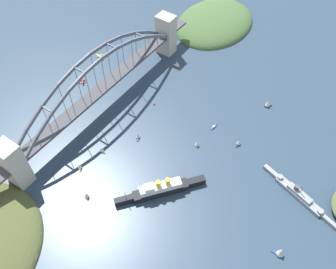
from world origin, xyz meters
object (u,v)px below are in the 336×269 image
(harbor_arch_bridge, at_px, (102,87))
(seaplane_second_in_formation, at_px, (82,81))
(ocean_liner, at_px, (161,189))
(small_boat_9, at_px, (80,167))
(small_boat_4, at_px, (177,64))
(seaplane_taxiing_near_bridge, at_px, (100,56))
(small_boat_10, at_px, (214,127))
(channel_marker_buoy, at_px, (154,104))
(small_boat_6, at_px, (281,252))
(small_boat_3, at_px, (138,135))
(naval_cruiser, at_px, (298,194))
(small_boat_1, at_px, (102,150))
(small_boat_5, at_px, (239,142))
(small_boat_2, at_px, (197,143))
(small_boat_7, at_px, (268,103))

(harbor_arch_bridge, bearing_deg, seaplane_second_in_formation, -105.66)
(ocean_liner, distance_m, small_boat_9, 77.73)
(small_boat_4, bearing_deg, seaplane_taxiing_near_bridge, -64.59)
(small_boat_10, bearing_deg, harbor_arch_bridge, -70.18)
(small_boat_4, height_order, channel_marker_buoy, small_boat_4)
(small_boat_6, bearing_deg, small_boat_3, -100.15)
(ocean_liner, height_order, seaplane_taxiing_near_bridge, ocean_liner)
(ocean_liner, relative_size, small_boat_10, 6.40)
(ocean_liner, xyz_separation_m, naval_cruiser, (-64.56, 97.79, -2.96))
(small_boat_1, height_order, small_boat_3, small_boat_3)
(seaplane_second_in_formation, relative_size, small_boat_4, 1.04)
(small_boat_6, bearing_deg, naval_cruiser, -171.68)
(seaplane_taxiing_near_bridge, height_order, small_boat_3, small_boat_3)
(small_boat_4, relative_size, channel_marker_buoy, 3.04)
(ocean_liner, bearing_deg, small_boat_1, -93.34)
(small_boat_6, relative_size, small_boat_10, 1.09)
(small_boat_4, bearing_deg, harbor_arch_bridge, -15.49)
(naval_cruiser, xyz_separation_m, small_boat_9, (86.34, -172.36, 0.53))
(small_boat_6, bearing_deg, small_boat_5, -135.41)
(small_boat_9, bearing_deg, seaplane_second_in_formation, -137.41)
(small_boat_5, relative_size, small_boat_6, 0.66)
(harbor_arch_bridge, relative_size, small_boat_2, 36.09)
(harbor_arch_bridge, xyz_separation_m, channel_marker_buoy, (-30.07, 41.45, -24.63))
(small_boat_9, bearing_deg, small_boat_2, 138.63)
(small_boat_3, distance_m, small_boat_4, 113.36)
(small_boat_3, distance_m, small_boat_7, 139.18)
(seaplane_taxiing_near_bridge, relative_size, small_boat_9, 1.36)
(small_boat_4, xyz_separation_m, small_boat_9, (168.11, 7.50, -0.66))
(ocean_liner, bearing_deg, harbor_arch_bridge, -115.25)
(seaplane_second_in_formation, relative_size, small_boat_6, 0.77)
(small_boat_2, bearing_deg, seaplane_taxiing_near_bridge, -105.65)
(small_boat_6, relative_size, small_boat_7, 1.18)
(small_boat_2, relative_size, small_boat_4, 0.94)
(seaplane_taxiing_near_bridge, height_order, small_boat_10, seaplane_taxiing_near_bridge)
(seaplane_second_in_formation, xyz_separation_m, small_boat_2, (2.56, 151.58, 1.60))
(small_boat_4, height_order, small_boat_7, small_boat_7)
(small_boat_2, bearing_deg, seaplane_second_in_formation, -90.97)
(small_boat_1, distance_m, small_boat_9, 26.16)
(small_boat_3, bearing_deg, small_boat_4, -165.46)
(ocean_liner, xyz_separation_m, channel_marker_buoy, (-81.23, -67.00, -4.49))
(seaplane_second_in_formation, distance_m, small_boat_3, 103.14)
(small_boat_1, relative_size, small_boat_10, 0.62)
(naval_cruiser, bearing_deg, seaplane_second_in_formation, -89.80)
(small_boat_1, xyz_separation_m, small_boat_2, (-56.98, 69.55, 0.79))
(seaplane_second_in_formation, distance_m, channel_marker_buoy, 87.90)
(harbor_arch_bridge, bearing_deg, small_boat_3, 75.12)
(small_boat_3, relative_size, small_boat_6, 0.65)
(ocean_liner, bearing_deg, small_boat_10, -179.94)
(small_boat_1, relative_size, small_boat_7, 0.68)
(small_boat_1, height_order, small_boat_9, small_boat_9)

